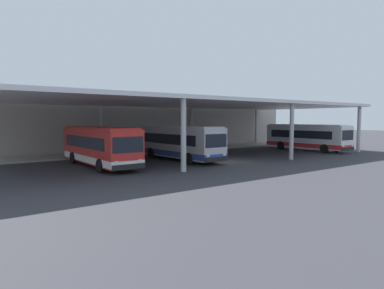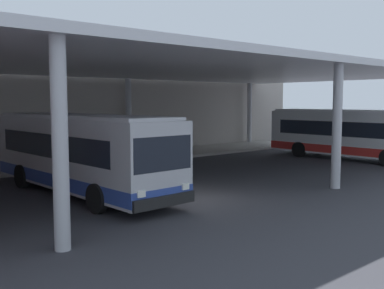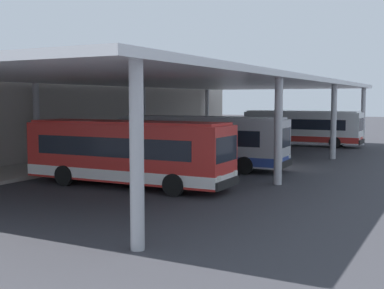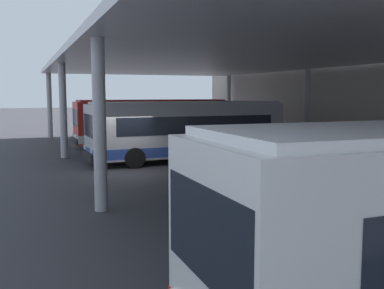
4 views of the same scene
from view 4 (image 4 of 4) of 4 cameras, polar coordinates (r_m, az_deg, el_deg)
name	(u,v)px [view 4 (image 4 of 4)]	position (r m, az deg, el deg)	size (l,w,h in m)	color
ground_plane	(134,173)	(20.78, -7.34, -3.56)	(200.00, 200.00, 0.00)	#333338
platform_kerb	(344,158)	(26.08, 18.66, -1.61)	(42.00, 4.50, 0.18)	#A39E93
canopy_shelter	(243,58)	(22.45, 6.49, 10.80)	(40.00, 17.00, 5.55)	silver
bus_nearest_bay	(153,122)	(31.23, -4.99, 2.87)	(2.85, 10.57, 3.17)	red
bus_second_bay	(187,130)	(24.03, -0.64, 1.83)	(2.99, 10.61, 3.17)	#B7B7BC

